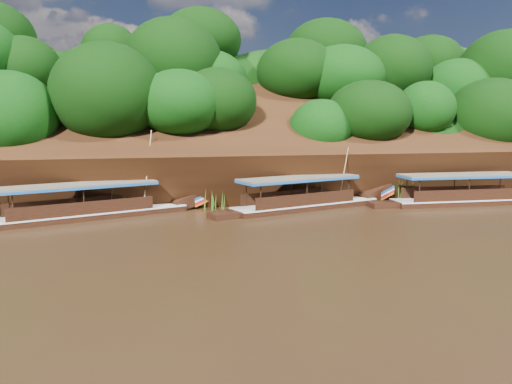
# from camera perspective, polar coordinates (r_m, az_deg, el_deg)

# --- Properties ---
(ground) EXTENTS (160.00, 160.00, 0.00)m
(ground) POSITION_cam_1_polar(r_m,az_deg,el_deg) (28.13, 11.71, -4.55)
(ground) COLOR black
(ground) RESTS_ON ground
(riverbank) EXTENTS (120.00, 30.06, 19.40)m
(riverbank) POSITION_cam_1_polar(r_m,az_deg,el_deg) (49.14, 0.41, 3.21)
(riverbank) COLOR black
(riverbank) RESTS_ON ground
(boat_0) EXTENTS (14.05, 2.81, 5.67)m
(boat_0) POSITION_cam_1_polar(r_m,az_deg,el_deg) (40.35, 24.10, -0.54)
(boat_0) COLOR black
(boat_0) RESTS_ON ground
(boat_1) EXTENTS (13.19, 5.68, 4.67)m
(boat_1) POSITION_cam_1_polar(r_m,az_deg,el_deg) (35.32, 6.73, -1.01)
(boat_1) COLOR black
(boat_1) RESTS_ON ground
(boat_2) EXTENTS (14.01, 6.51, 5.90)m
(boat_2) POSITION_cam_1_polar(r_m,az_deg,el_deg) (33.33, -16.94, -1.88)
(boat_2) COLOR black
(boat_2) RESTS_ON ground
(reeds) EXTENTS (50.60, 2.50, 2.01)m
(reeds) POSITION_cam_1_polar(r_m,az_deg,el_deg) (35.73, 0.63, -0.25)
(reeds) COLOR #2F5916
(reeds) RESTS_ON ground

